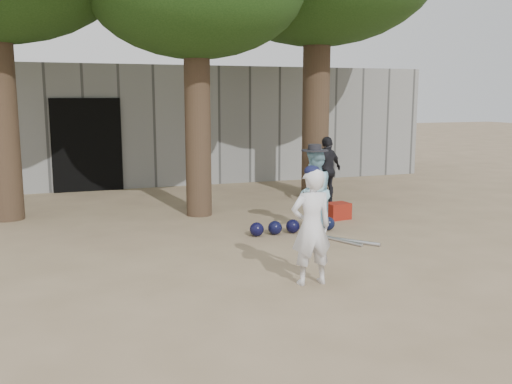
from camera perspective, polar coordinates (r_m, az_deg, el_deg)
name	(u,v)px	position (r m, az deg, el deg)	size (l,w,h in m)	color
ground	(237,286)	(6.88, -1.91, -9.42)	(70.00, 70.00, 0.00)	#937C5E
boy_player	(311,227)	(6.82, 5.55, -3.50)	(0.51, 0.34, 1.41)	white
spectator_blue	(314,191)	(9.37, 5.83, 0.07)	(0.68, 0.53, 1.40)	#8FC7DD
spectator_dark	(327,170)	(12.08, 7.15, 2.19)	(0.83, 0.34, 1.41)	black
red_bag	(338,211)	(10.61, 8.16, -1.89)	(0.42, 0.32, 0.30)	maroon
back_building	(125,123)	(16.67, -13.01, 6.77)	(16.00, 5.24, 3.00)	gray
helmet_row	(293,227)	(9.44, 3.77, -3.47)	(1.51, 0.34, 0.23)	black
bat_pile	(350,241)	(8.94, 9.42, -4.89)	(0.60, 0.76, 0.06)	#BABBC2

